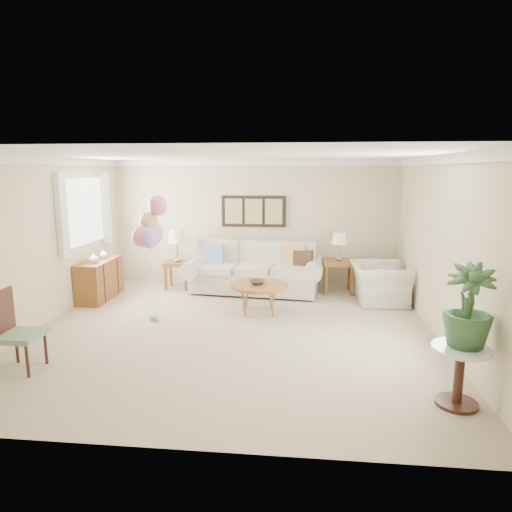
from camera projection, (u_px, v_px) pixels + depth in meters
The scene contains 18 objects.
ground_plane at pixel (232, 331), 6.91m from camera, with size 6.00×6.00×0.00m, color tan.
room_shell at pixel (225, 223), 6.71m from camera, with size 6.04×6.04×2.60m.
wall_art_triptych at pixel (254, 211), 9.51m from camera, with size 1.35×0.06×0.65m.
sofa at pixel (255, 272), 9.08m from camera, with size 2.79×1.25×1.00m.
end_table_left at pixel (178, 266), 9.31m from camera, with size 0.52×0.47×0.56m.
end_table_right at pixel (339, 265), 8.99m from camera, with size 0.60×0.54×0.65m.
lamp_left at pixel (177, 237), 9.20m from camera, with size 0.38×0.38×0.66m.
lamp_right at pixel (339, 239), 8.90m from camera, with size 0.31×0.31×0.55m.
coffee_table at pixel (259, 286), 7.74m from camera, with size 0.99×0.99×0.50m.
decor_bowl at pixel (257, 282), 7.69m from camera, with size 0.27×0.27×0.07m, color #2D2623.
armchair at pixel (378, 283), 8.37m from camera, with size 1.09×0.96×0.71m, color beige.
side_table at pixel (460, 362), 4.64m from camera, with size 0.59×0.59×0.64m.
potted_plant at pixel (468, 306), 4.55m from camera, with size 0.48×0.48×0.85m, color #294D26.
accent_chair at pixel (14, 329), 5.48m from camera, with size 0.49×0.49×0.99m.
credenza at pixel (100, 279), 8.59m from camera, with size 0.46×1.20×0.74m.
vase_white at pixel (94, 258), 8.28m from camera, with size 0.18×0.18×0.19m, color silver.
vase_sage at pixel (103, 254), 8.68m from camera, with size 0.17×0.17×0.17m, color beige.
balloon_cluster at pixel (150, 228), 7.06m from camera, with size 0.50×0.51×2.02m.
Camera 1 is at (1.05, -6.50, 2.40)m, focal length 32.00 mm.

